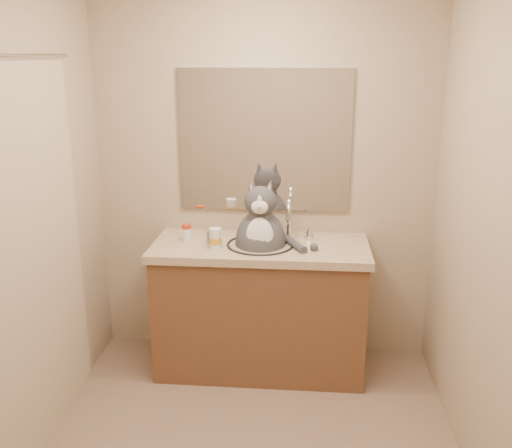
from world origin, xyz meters
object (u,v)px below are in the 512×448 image
Objects in this scene: cat at (261,238)px; pill_bottle_orange at (215,239)px; pill_bottle_redcap at (187,232)px; grey_canister at (211,237)px.

pill_bottle_orange is (-0.27, -0.10, 0.02)m from cat.
cat is 0.28m from pill_bottle_orange.
pill_bottle_redcap is at bearing 173.40° from cat.
pill_bottle_orange is at bearing -161.81° from cat.
pill_bottle_orange is 0.12m from grey_canister.
grey_canister is (-0.05, 0.10, -0.02)m from pill_bottle_orange.
pill_bottle_redcap is 1.41× the size of grey_canister.
grey_canister is (0.16, -0.03, -0.02)m from pill_bottle_redcap.
grey_canister is at bearing -11.50° from pill_bottle_redcap.
cat is at bearing 19.92° from pill_bottle_orange.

